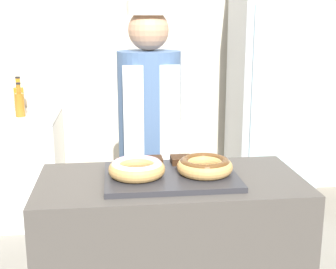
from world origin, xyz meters
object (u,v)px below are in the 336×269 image
object	(u,v)px
beverage_fridge	(272,102)
baker_person	(150,145)
brownie_back_right	(181,160)
serving_tray	(171,176)
brownie_back_left	(152,161)
bottle_amber_b	(20,103)
bottle_orange	(19,98)
donut_chocolate_glaze	(205,165)
chest_freezer	(0,168)
donut_light_glaze	(137,168)

from	to	relation	value
beverage_fridge	baker_person	bearing A→B (deg)	-133.90
brownie_back_right	serving_tray	bearing A→B (deg)	-114.45
brownie_back_left	baker_person	world-z (taller)	baker_person
brownie_back_right	bottle_amber_b	size ratio (longest dim) A/B	0.36
baker_person	bottle_orange	bearing A→B (deg)	125.45
serving_tray	donut_chocolate_glaze	xyz separation A→B (m)	(0.15, -0.01, 0.05)
chest_freezer	bottle_amber_b	distance (m)	0.56
donut_light_glaze	bottle_amber_b	size ratio (longest dim) A/B	0.95
brownie_back_right	beverage_fridge	size ratio (longest dim) A/B	0.05
donut_light_glaze	donut_chocolate_glaze	bearing A→B (deg)	0.00
donut_light_glaze	baker_person	bearing A→B (deg)	79.98
brownie_back_right	bottle_orange	xyz separation A→B (m)	(-1.08, 1.77, 0.03)
brownie_back_right	bottle_amber_b	distance (m)	1.85
donut_light_glaze	brownie_back_left	xyz separation A→B (m)	(0.08, 0.17, -0.02)
donut_light_glaze	beverage_fridge	size ratio (longest dim) A/B	0.14
brownie_back_left	brownie_back_right	world-z (taller)	same
bottle_orange	bottle_amber_b	world-z (taller)	bottle_orange
donut_light_glaze	donut_chocolate_glaze	world-z (taller)	same
serving_tray	donut_light_glaze	xyz separation A→B (m)	(-0.15, -0.01, 0.05)
bottle_amber_b	donut_chocolate_glaze	bearing A→B (deg)	-56.92
bottle_orange	donut_chocolate_glaze	bearing A→B (deg)	-59.13
donut_chocolate_glaze	beverage_fridge	bearing A→B (deg)	62.44
brownie_back_right	beverage_fridge	xyz separation A→B (m)	(0.99, 1.57, -0.01)
brownie_back_left	baker_person	xyz separation A→B (m)	(0.02, 0.42, -0.04)
donut_chocolate_glaze	chest_freezer	xyz separation A→B (m)	(-1.31, 1.75, -0.52)
baker_person	beverage_fridge	world-z (taller)	beverage_fridge
brownie_back_left	bottle_orange	xyz separation A→B (m)	(-0.94, 1.77, 0.03)
brownie_back_right	chest_freezer	size ratio (longest dim) A/B	0.10
serving_tray	baker_person	distance (m)	0.58
brownie_back_right	chest_freezer	world-z (taller)	brownie_back_right
donut_light_glaze	donut_chocolate_glaze	xyz separation A→B (m)	(0.30, 0.00, 0.00)
donut_chocolate_glaze	bottle_amber_b	bearing A→B (deg)	123.08
brownie_back_left	brownie_back_right	xyz separation A→B (m)	(0.14, 0.00, 0.00)
donut_chocolate_glaze	bottle_amber_b	distance (m)	2.04
donut_light_glaze	baker_person	world-z (taller)	baker_person
baker_person	brownie_back_left	bearing A→B (deg)	-93.00
brownie_back_left	chest_freezer	distance (m)	1.98
donut_light_glaze	brownie_back_right	size ratio (longest dim) A/B	2.60
bottle_orange	beverage_fridge	bearing A→B (deg)	-5.52
serving_tray	bottle_orange	size ratio (longest dim) A/B	2.08
brownie_back_right	donut_light_glaze	bearing A→B (deg)	-142.83
serving_tray	bottle_amber_b	size ratio (longest dim) A/B	2.22
baker_person	beverage_fridge	xyz separation A→B (m)	(1.11, 1.15, 0.02)
donut_chocolate_glaze	serving_tray	bearing A→B (deg)	174.41
donut_chocolate_glaze	beverage_fridge	distance (m)	1.96
donut_chocolate_glaze	bottle_orange	bearing A→B (deg)	120.87
bottle_amber_b	serving_tray	bearing A→B (deg)	-60.41
brownie_back_right	brownie_back_left	bearing A→B (deg)	180.00
brownie_back_right	bottle_orange	bearing A→B (deg)	121.30
donut_chocolate_glaze	brownie_back_left	world-z (taller)	donut_chocolate_glaze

